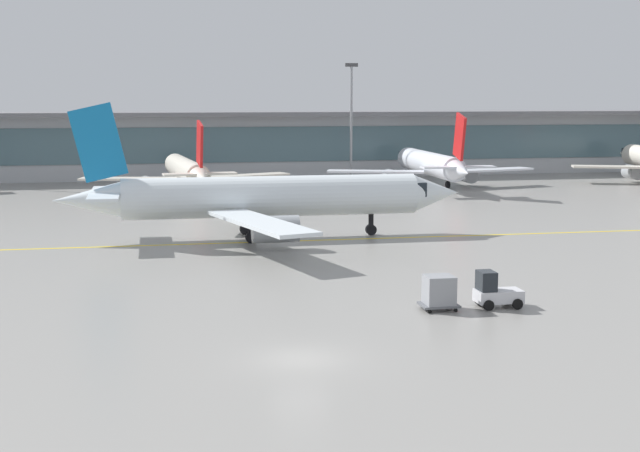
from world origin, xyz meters
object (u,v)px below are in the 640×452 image
(taxiing_regional_jet, at_px, (266,198))
(apron_light_mast_2, at_px, (351,117))
(baggage_tug, at_px, (495,292))
(gate_airplane_3, at_px, (430,164))
(gate_airplane_2, at_px, (186,171))
(cargo_dolly_lead, at_px, (439,291))

(taxiing_regional_jet, bearing_deg, apron_light_mast_2, 69.45)
(baggage_tug, bearing_deg, gate_airplane_3, 75.58)
(baggage_tug, bearing_deg, gate_airplane_2, 103.35)
(cargo_dolly_lead, bearing_deg, apron_light_mast_2, 81.14)
(gate_airplane_3, relative_size, cargo_dolly_lead, 14.13)
(apron_light_mast_2, bearing_deg, cargo_dolly_lead, -99.77)
(gate_airplane_2, xyz_separation_m, gate_airplane_3, (31.78, 1.22, 0.22))
(cargo_dolly_lead, bearing_deg, taxiing_regional_jet, 103.26)
(gate_airplane_2, height_order, apron_light_mast_2, apron_light_mast_2)
(taxiing_regional_jet, bearing_deg, cargo_dolly_lead, -77.02)
(gate_airplane_2, distance_m, taxiing_regional_jet, 36.78)
(gate_airplane_2, bearing_deg, cargo_dolly_lead, -175.69)
(baggage_tug, distance_m, apron_light_mast_2, 77.30)
(gate_airplane_3, xyz_separation_m, baggage_tug, (-17.76, -64.78, -2.09))
(taxiing_regional_jet, height_order, baggage_tug, taxiing_regional_jet)
(gate_airplane_3, xyz_separation_m, cargo_dolly_lead, (-21.05, -64.73, -1.93))
(gate_airplane_2, bearing_deg, gate_airplane_3, -93.07)
(baggage_tug, relative_size, cargo_dolly_lead, 1.23)
(gate_airplane_2, distance_m, cargo_dolly_lead, 64.43)
(gate_airplane_2, xyz_separation_m, cargo_dolly_lead, (10.73, -63.51, -1.72))
(baggage_tug, bearing_deg, taxiing_regional_jet, 109.69)
(taxiing_regional_jet, distance_m, apron_light_mast_2, 53.00)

